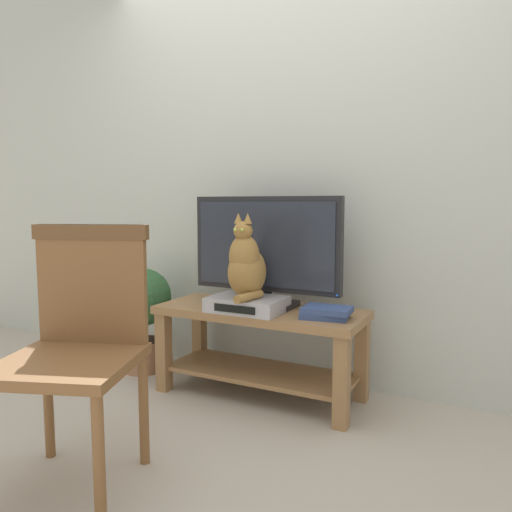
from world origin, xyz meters
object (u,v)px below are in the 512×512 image
object	(u,v)px
wooden_chair	(79,333)
book_stack	(326,312)
potted_plant	(142,310)
cat	(246,265)
media_box	(247,304)
tv_stand	(260,335)
tv	(266,249)

from	to	relation	value
wooden_chair	book_stack	world-z (taller)	wooden_chair
potted_plant	cat	bearing A→B (deg)	-10.02
wooden_chair	potted_plant	size ratio (longest dim) A/B	1.49
media_box	cat	distance (m)	0.21
cat	potted_plant	xyz separation A→B (m)	(-0.84, 0.15, -0.36)
wooden_chair	potted_plant	distance (m)	1.24
cat	book_stack	xyz separation A→B (m)	(0.43, 0.05, -0.22)
tv_stand	book_stack	xyz separation A→B (m)	(0.40, -0.06, 0.18)
tv	book_stack	bearing A→B (deg)	-17.43
tv	cat	xyz separation A→B (m)	(-0.03, -0.18, -0.08)
cat	wooden_chair	bearing A→B (deg)	-104.31
tv_stand	media_box	size ratio (longest dim) A/B	2.90
book_stack	potted_plant	world-z (taller)	potted_plant
media_box	wooden_chair	bearing A→B (deg)	-104.05
tv_stand	wooden_chair	xyz separation A→B (m)	(-0.27, -1.04, 0.23)
tv	tv_stand	bearing A→B (deg)	-90.02
tv_stand	media_box	distance (m)	0.22
media_box	book_stack	size ratio (longest dim) A/B	1.49
tv_stand	tv	world-z (taller)	tv
tv_stand	wooden_chair	size ratio (longest dim) A/B	1.16
wooden_chair	book_stack	size ratio (longest dim) A/B	3.72
tv_stand	potted_plant	bearing A→B (deg)	177.43
tv	book_stack	distance (m)	0.51
media_box	potted_plant	world-z (taller)	potted_plant
tv	media_box	bearing A→B (deg)	-100.35
tv	cat	bearing A→B (deg)	-99.26
media_box	cat	bearing A→B (deg)	-85.40
tv_stand	media_box	bearing A→B (deg)	-107.39
media_box	cat	world-z (taller)	cat
media_box	wooden_chair	xyz separation A→B (m)	(-0.24, -0.94, 0.04)
tv	potted_plant	bearing A→B (deg)	-178.04
cat	wooden_chair	distance (m)	0.97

